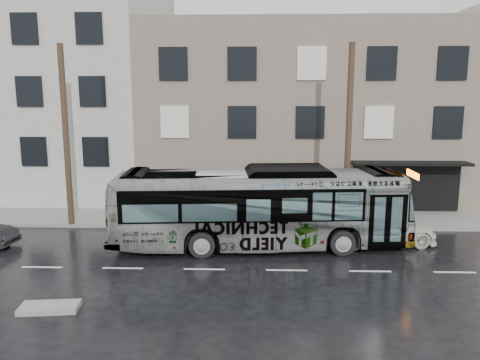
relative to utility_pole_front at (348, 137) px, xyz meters
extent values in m
plane|color=black|center=(-6.50, -3.30, -4.65)|extent=(120.00, 120.00, 0.00)
cube|color=gray|center=(-6.50, 1.60, -4.58)|extent=(90.00, 3.60, 0.15)
cube|color=gray|center=(-1.50, 9.40, 0.85)|extent=(20.00, 12.00, 11.00)
cylinder|color=#483324|center=(0.00, 0.00, 0.00)|extent=(0.30, 0.30, 9.00)
cylinder|color=#483324|center=(-14.00, 0.00, 0.00)|extent=(0.30, 0.30, 9.00)
cylinder|color=slate|center=(1.10, 0.00, -3.30)|extent=(0.06, 0.06, 2.40)
imported|color=#B2B2B2|center=(-4.36, -2.98, -2.85)|extent=(13.12, 4.08, 3.60)
imported|color=silver|center=(1.04, -2.32, -3.89)|extent=(5.43, 2.75, 1.51)
cube|color=#979590|center=(-10.97, -9.48, -4.56)|extent=(1.88, 1.01, 0.18)
camera|label=1|loc=(-4.53, -23.00, 1.97)|focal=35.00mm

